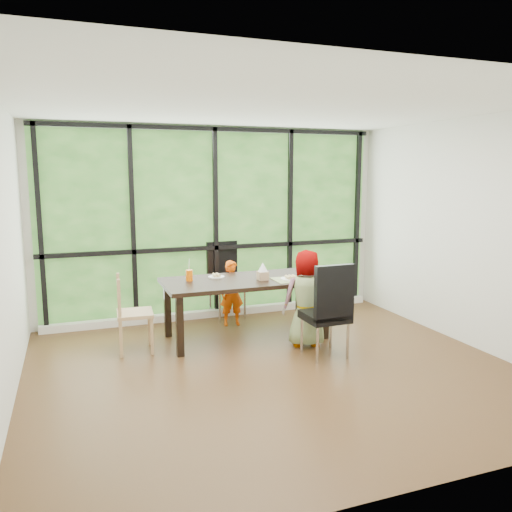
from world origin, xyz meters
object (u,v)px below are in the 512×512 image
at_px(chair_window_leather, 227,280).
at_px(plate_near, 291,279).
at_px(orange_cup, 189,275).
at_px(plate_far, 216,277).
at_px(white_mug, 314,270).
at_px(child_toddler, 232,293).
at_px(tissue_box, 263,276).
at_px(chair_end_beech, 135,313).
at_px(child_older, 308,298).
at_px(dining_table, 246,308).
at_px(chair_interior_leather, 325,309).
at_px(green_cup, 314,274).

height_order(chair_window_leather, plate_near, chair_window_leather).
height_order(chair_window_leather, orange_cup, chair_window_leather).
distance_m(plate_far, white_mug, 1.28).
bearing_deg(child_toddler, tissue_box, -69.39).
distance_m(chair_end_beech, plate_far, 1.13).
distance_m(chair_window_leather, child_older, 1.58).
height_order(chair_end_beech, child_older, child_older).
bearing_deg(white_mug, tissue_box, -169.39).
bearing_deg(dining_table, chair_interior_leather, -56.19).
height_order(child_older, green_cup, child_older).
distance_m(dining_table, child_older, 0.83).
xyz_separation_m(chair_end_beech, child_older, (1.96, -0.50, 0.13)).
xyz_separation_m(chair_window_leather, green_cup, (0.77, -1.21, 0.27)).
xyz_separation_m(chair_end_beech, tissue_box, (1.55, -0.08, 0.35)).
relative_size(chair_end_beech, green_cup, 7.61).
bearing_deg(child_toddler, chair_interior_leather, -61.85).
relative_size(chair_interior_leather, plate_near, 4.09).
relative_size(child_older, plate_far, 5.69).
height_order(chair_window_leather, chair_end_beech, chair_window_leather).
xyz_separation_m(chair_end_beech, plate_near, (1.88, -0.19, 0.31)).
relative_size(plate_far, plate_near, 0.77).
relative_size(dining_table, plate_far, 9.94).
height_order(chair_window_leather, white_mug, chair_window_leather).
bearing_deg(chair_interior_leather, plate_near, -82.69).
relative_size(chair_end_beech, plate_far, 4.41).
distance_m(dining_table, plate_near, 0.68).
height_order(chair_end_beech, orange_cup, chair_end_beech).
distance_m(child_older, tissue_box, 0.63).
bearing_deg(chair_interior_leather, chair_window_leather, -73.85).
bearing_deg(chair_interior_leather, chair_end_beech, -25.33).
height_order(dining_table, child_older, child_older).
xyz_separation_m(chair_window_leather, white_mug, (0.91, -0.91, 0.25)).
height_order(plate_near, white_mug, white_mug).
height_order(dining_table, tissue_box, tissue_box).
distance_m(child_older, white_mug, 0.70).
xyz_separation_m(chair_end_beech, green_cup, (2.18, -0.23, 0.36)).
relative_size(chair_end_beech, white_mug, 10.94).
bearing_deg(plate_near, tissue_box, 162.09).
bearing_deg(tissue_box, dining_table, 147.95).
bearing_deg(tissue_box, child_toddler, 104.95).
height_order(chair_window_leather, green_cup, chair_window_leather).
bearing_deg(chair_end_beech, white_mug, -84.62).
xyz_separation_m(plate_far, tissue_box, (0.50, -0.34, 0.05)).
bearing_deg(plate_far, plate_near, -28.48).
xyz_separation_m(orange_cup, white_mug, (1.63, -0.11, -0.03)).
xyz_separation_m(chair_interior_leather, green_cup, (0.19, 0.66, 0.27)).
xyz_separation_m(chair_interior_leather, plate_near, (-0.10, 0.70, 0.22)).
bearing_deg(chair_window_leather, plate_near, -73.15).
distance_m(child_toddler, green_cup, 1.22).
distance_m(chair_end_beech, tissue_box, 1.59).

